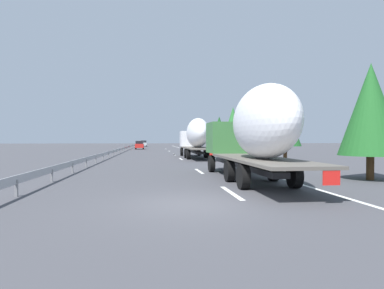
# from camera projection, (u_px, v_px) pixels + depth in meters

# --- Properties ---
(ground_plane) EXTENTS (260.00, 260.00, 0.00)m
(ground_plane) POSITION_uv_depth(u_px,v_px,m) (160.00, 153.00, 49.85)
(ground_plane) COLOR #424247
(lane_stripe_0) EXTENTS (3.20, 0.20, 0.01)m
(lane_stripe_0) POSITION_uv_depth(u_px,v_px,m) (231.00, 193.00, 12.36)
(lane_stripe_0) COLOR white
(lane_stripe_0) RESTS_ON ground_plane
(lane_stripe_1) EXTENTS (3.20, 0.20, 0.01)m
(lane_stripe_1) POSITION_uv_depth(u_px,v_px,m) (199.00, 171.00, 20.80)
(lane_stripe_1) COLOR white
(lane_stripe_1) RESTS_ON ground_plane
(lane_stripe_2) EXTENTS (3.20, 0.20, 0.01)m
(lane_stripe_2) POSITION_uv_depth(u_px,v_px,m) (181.00, 159.00, 33.98)
(lane_stripe_2) COLOR white
(lane_stripe_2) RESTS_ON ground_plane
(lane_stripe_3) EXTENTS (3.20, 0.20, 0.01)m
(lane_stripe_3) POSITION_uv_depth(u_px,v_px,m) (175.00, 155.00, 43.68)
(lane_stripe_3) COLOR white
(lane_stripe_3) RESTS_ON ground_plane
(lane_stripe_4) EXTENTS (3.20, 0.20, 0.01)m
(lane_stripe_4) POSITION_uv_depth(u_px,v_px,m) (174.00, 154.00, 44.77)
(lane_stripe_4) COLOR white
(lane_stripe_4) RESTS_ON ground_plane
(lane_stripe_5) EXTENTS (3.20, 0.20, 0.01)m
(lane_stripe_5) POSITION_uv_depth(u_px,v_px,m) (169.00, 151.00, 57.15)
(lane_stripe_5) COLOR white
(lane_stripe_5) RESTS_ON ground_plane
(lane_stripe_6) EXTENTS (3.20, 0.20, 0.01)m
(lane_stripe_6) POSITION_uv_depth(u_px,v_px,m) (166.00, 149.00, 72.39)
(lane_stripe_6) COLOR white
(lane_stripe_6) RESTS_ON ground_plane
(edge_line_right) EXTENTS (110.00, 0.20, 0.01)m
(edge_line_right) POSITION_uv_depth(u_px,v_px,m) (192.00, 151.00, 55.48)
(edge_line_right) COLOR white
(edge_line_right) RESTS_ON ground_plane
(truck_lead) EXTENTS (14.25, 2.55, 4.31)m
(truck_lead) POSITION_uv_depth(u_px,v_px,m) (196.00, 136.00, 35.73)
(truck_lead) COLOR silver
(truck_lead) RESTS_ON ground_plane
(truck_trailing) EXTENTS (13.17, 2.55, 4.40)m
(truck_trailing) POSITION_uv_depth(u_px,v_px,m) (253.00, 131.00, 15.46)
(truck_trailing) COLOR #387038
(truck_trailing) RESTS_ON ground_plane
(car_silver_hatch) EXTENTS (4.47, 1.79, 1.79)m
(car_silver_hatch) POSITION_uv_depth(u_px,v_px,m) (144.00, 143.00, 97.05)
(car_silver_hatch) COLOR #ADB2B7
(car_silver_hatch) RESTS_ON ground_plane
(car_red_compact) EXTENTS (4.01, 1.77, 1.77)m
(car_red_compact) POSITION_uv_depth(u_px,v_px,m) (140.00, 145.00, 68.63)
(car_red_compact) COLOR red
(car_red_compact) RESTS_ON ground_plane
(road_sign) EXTENTS (0.10, 0.90, 2.97)m
(road_sign) POSITION_uv_depth(u_px,v_px,m) (199.00, 139.00, 55.36)
(road_sign) COLOR gray
(road_sign) RESTS_ON ground_plane
(tree_0) EXTENTS (2.91, 2.91, 5.51)m
(tree_0) POSITION_uv_depth(u_px,v_px,m) (285.00, 124.00, 30.16)
(tree_0) COLOR #472D19
(tree_0) RESTS_ON ground_plane
(tree_1) EXTENTS (2.69, 2.69, 5.29)m
(tree_1) POSITION_uv_depth(u_px,v_px,m) (219.00, 133.00, 65.48)
(tree_1) COLOR #472D19
(tree_1) RESTS_ON ground_plane
(tree_2) EXTENTS (3.89, 3.89, 5.22)m
(tree_2) POSITION_uv_depth(u_px,v_px,m) (252.00, 131.00, 45.37)
(tree_2) COLOR #472D19
(tree_2) RESTS_ON ground_plane
(tree_3) EXTENTS (3.12, 3.12, 6.21)m
(tree_3) POSITION_uv_depth(u_px,v_px,m) (219.00, 129.00, 58.10)
(tree_3) COLOR #472D19
(tree_3) RESTS_ON ground_plane
(tree_4) EXTENTS (3.45, 3.45, 7.24)m
(tree_4) POSITION_uv_depth(u_px,v_px,m) (233.00, 124.00, 51.67)
(tree_4) COLOR #472D19
(tree_4) RESTS_ON ground_plane
(tree_5) EXTENTS (3.08, 3.08, 5.88)m
(tree_5) POSITION_uv_depth(u_px,v_px,m) (371.00, 109.00, 16.26)
(tree_5) COLOR #472D19
(tree_5) RESTS_ON ground_plane
(guardrail_median) EXTENTS (94.00, 0.10, 0.76)m
(guardrail_median) POSITION_uv_depth(u_px,v_px,m) (122.00, 149.00, 52.08)
(guardrail_median) COLOR #9EA0A5
(guardrail_median) RESTS_ON ground_plane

